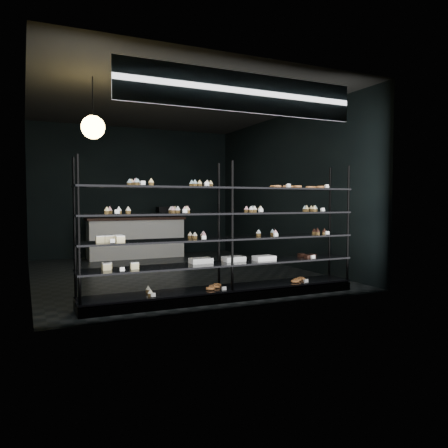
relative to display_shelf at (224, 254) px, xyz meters
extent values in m
cube|color=black|center=(0.05, 2.45, -0.62)|extent=(5.00, 6.00, 0.01)
cube|color=black|center=(0.05, 2.45, 2.57)|extent=(5.00, 6.00, 0.01)
cube|color=black|center=(0.05, 5.45, 0.97)|extent=(5.00, 0.01, 3.20)
cube|color=black|center=(0.05, -0.55, 0.97)|extent=(5.00, 0.01, 3.20)
cube|color=black|center=(-2.45, 2.45, 0.97)|extent=(0.01, 6.00, 3.20)
cube|color=black|center=(2.55, 2.45, 0.97)|extent=(0.01, 6.00, 3.20)
cube|color=black|center=(0.02, 0.00, -0.57)|extent=(4.00, 0.50, 0.12)
cylinder|color=black|center=(-1.95, -0.22, 0.36)|extent=(0.04, 0.04, 1.85)
cylinder|color=black|center=(-1.95, 0.22, 0.36)|extent=(0.04, 0.04, 1.85)
cylinder|color=black|center=(0.02, -0.22, 0.36)|extent=(0.04, 0.04, 1.85)
cylinder|color=black|center=(0.02, 0.22, 0.36)|extent=(0.04, 0.04, 1.85)
cylinder|color=black|center=(1.99, -0.22, 0.36)|extent=(0.04, 0.04, 1.85)
cylinder|color=black|center=(1.99, 0.22, 0.36)|extent=(0.04, 0.04, 1.85)
cube|color=black|center=(0.02, 0.00, -0.48)|extent=(4.00, 0.50, 0.03)
cube|color=black|center=(0.02, 0.00, -0.13)|extent=(4.00, 0.50, 0.02)
cube|color=black|center=(0.02, 0.00, 0.22)|extent=(4.00, 0.50, 0.02)
cube|color=black|center=(0.02, 0.00, 0.57)|extent=(4.00, 0.50, 0.02)
cube|color=black|center=(0.02, 0.00, 0.92)|extent=(4.00, 0.50, 0.02)
cube|color=white|center=(-1.20, -0.18, 0.96)|extent=(0.06, 0.04, 0.06)
cube|color=white|center=(-0.34, -0.18, 0.96)|extent=(0.06, 0.04, 0.06)
cube|color=white|center=(0.92, -0.18, 0.96)|extent=(0.05, 0.04, 0.06)
cube|color=white|center=(1.63, -0.18, 0.96)|extent=(0.06, 0.04, 0.06)
cube|color=white|center=(-1.48, -0.18, 0.61)|extent=(0.06, 0.04, 0.06)
cube|color=white|center=(-0.61, -0.18, 0.61)|extent=(0.05, 0.04, 0.06)
cube|color=white|center=(0.46, -0.18, 0.61)|extent=(0.06, 0.04, 0.06)
cube|color=white|center=(1.52, -0.18, 0.61)|extent=(0.06, 0.04, 0.06)
cube|color=white|center=(-1.55, -0.18, 0.26)|extent=(0.06, 0.04, 0.06)
cube|color=white|center=(-0.39, -0.18, 0.26)|extent=(0.06, 0.04, 0.06)
cube|color=white|center=(0.68, -0.18, 0.26)|extent=(0.05, 0.04, 0.06)
cube|color=white|center=(1.61, -0.18, 0.26)|extent=(0.06, 0.04, 0.06)
cube|color=white|center=(-1.46, -0.18, -0.09)|extent=(0.06, 0.04, 0.06)
cube|color=white|center=(1.41, -0.18, -0.09)|extent=(0.06, 0.04, 0.06)
cube|color=white|center=(-1.11, -0.18, -0.44)|extent=(0.06, 0.04, 0.06)
cube|color=white|center=(-0.04, -0.18, -0.44)|extent=(0.05, 0.04, 0.06)
cube|color=white|center=(1.26, -0.18, -0.44)|extent=(0.06, 0.04, 0.06)
cube|color=#0E1047|center=(0.05, -0.47, 2.12)|extent=(3.20, 0.04, 0.45)
cube|color=white|center=(0.05, -0.49, 2.12)|extent=(3.30, 0.02, 0.50)
cylinder|color=black|center=(-1.57, 1.17, 2.27)|extent=(0.01, 0.01, 0.56)
sphere|color=#FDC658|center=(-1.57, 1.17, 1.82)|extent=(0.34, 0.34, 0.34)
cube|color=silver|center=(-0.07, 4.95, -0.17)|extent=(2.25, 0.60, 0.92)
cube|color=black|center=(-0.07, 4.95, 0.32)|extent=(2.34, 0.65, 0.06)
cube|color=black|center=(0.63, 4.95, 0.48)|extent=(0.30, 0.30, 0.25)
camera|label=1|loc=(-2.52, -5.48, 0.74)|focal=35.00mm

